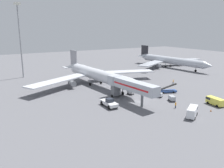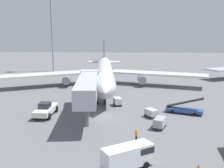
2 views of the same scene
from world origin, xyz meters
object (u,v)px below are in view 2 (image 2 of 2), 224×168
Objects in this scene: baggage_cart_near_left at (117,101)px; safety_cone_alpha at (199,166)px; airplane_at_gate at (104,72)px; pushback_tug at (46,109)px; baggage_cart_rear_right at (151,113)px; belt_loader_truck at (184,109)px; jet_bridge at (88,87)px; ground_crew_worker_foreground at (136,135)px; baggage_cart_near_center at (160,123)px; apron_light_mast at (51,13)px; service_van_mid_right at (129,155)px.

safety_cone_alpha is at bearing -69.30° from baggage_cart_near_left.
airplane_at_gate is at bearing 102.51° from baggage_cart_near_left.
baggage_cart_rear_right is at bearing -0.18° from pushback_tug.
belt_loader_truck reaches higher than safety_cone_alpha.
ground_crew_worker_foreground is (7.50, -10.86, -3.92)m from jet_bridge.
baggage_cart_near_left is at bearing 118.36° from baggage_cart_near_center.
belt_loader_truck is at bearing 5.81° from pushback_tug.
jet_bridge is 8.55m from baggage_cart_near_left.
belt_loader_truck is at bearing 55.00° from baggage_cart_near_center.
apron_light_mast reaches higher than ground_crew_worker_foreground.
ground_crew_worker_foreground is 2.91× the size of safety_cone_alpha.
baggage_cart_near_center is (-5.18, -7.40, 0.10)m from belt_loader_truck.
apron_light_mast is (-30.12, 51.81, 19.91)m from baggage_cart_rear_right.
airplane_at_gate is 8.33× the size of belt_loader_truck.
apron_light_mast reaches higher than baggage_cart_rear_right.
airplane_at_gate is 26.40m from belt_loader_truck.
belt_loader_truck is 15.16m from ground_crew_worker_foreground.
baggage_cart_rear_right is 8.85m from baggage_cart_near_left.
airplane_at_gate reaches higher than baggage_cart_rear_right.
jet_bridge reaches higher than baggage_cart_rear_right.
jet_bridge reaches higher than belt_loader_truck.
service_van_mid_right is at bearing -179.70° from safety_cone_alpha.
baggage_cart_rear_right is at bearing 73.79° from ground_crew_worker_foreground.
belt_loader_truck is (23.27, 2.37, -0.32)m from pushback_tug.
jet_bridge is 18.77m from service_van_mid_right.
airplane_at_gate is 40.54m from service_van_mid_right.
service_van_mid_right is 7.08m from safety_cone_alpha.
service_van_mid_right reaches higher than ground_crew_worker_foreground.
jet_bridge reaches higher than safety_cone_alpha.
airplane_at_gate is 22.47× the size of baggage_cart_near_left.
safety_cone_alpha is (7.00, 0.04, -1.06)m from service_van_mid_right.
baggage_cart_rear_right is 16.63m from safety_cone_alpha.
baggage_cart_near_center is 4.68× the size of safety_cone_alpha.
belt_loader_truck is 3.70× the size of ground_crew_worker_foreground.
jet_bridge is 8.17× the size of baggage_cart_near_left.
service_van_mid_right is 0.18× the size of apron_light_mast.
jet_bridge is 13.77m from ground_crew_worker_foreground.
jet_bridge is 56.86m from apron_light_mast.
ground_crew_worker_foreground is at bearing -125.58° from baggage_cart_near_center.
belt_loader_truck is at bearing -54.31° from airplane_at_gate.
baggage_cart_near_left is (-11.53, 4.37, 0.07)m from belt_loader_truck.
jet_bridge is 3.03× the size of belt_loader_truck.
pushback_tug is 23.39m from belt_loader_truck.
baggage_cart_near_center is 6.13m from ground_crew_worker_foreground.
pushback_tug is 26.24m from safety_cone_alpha.
jet_bridge is at bearing -174.63° from belt_loader_truck.
baggage_cart_near_left is 24.74m from safety_cone_alpha.
belt_loader_truck reaches higher than pushback_tug.
pushback_tug is (-7.99, -23.65, -2.93)m from airplane_at_gate.
jet_bridge is 7.50× the size of baggage_cart_rear_right.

